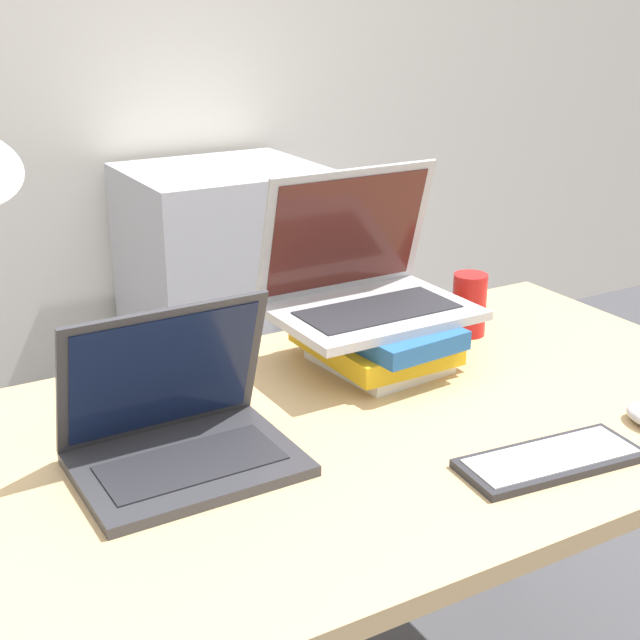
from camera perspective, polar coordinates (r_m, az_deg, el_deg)
desk at (r=1.44m, az=2.55°, el=-9.15°), size 1.42×0.80×0.74m
laptop_left at (r=1.28m, az=-8.98°, el=-7.14°), size 0.31×0.23×0.23m
book_stack at (r=1.59m, az=3.70°, el=-1.30°), size 0.21×0.30×0.09m
laptop_on_books at (r=1.58m, az=2.85°, el=2.28°), size 0.34×0.25×0.25m
wireless_keyboard at (r=1.32m, az=14.56°, el=-8.65°), size 0.28×0.13×0.01m
soda_can at (r=1.75m, az=9.53°, el=0.99°), size 0.07×0.07×0.12m
mini_fridge at (r=2.91m, az=-6.00°, el=1.40°), size 0.58×0.54×0.85m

